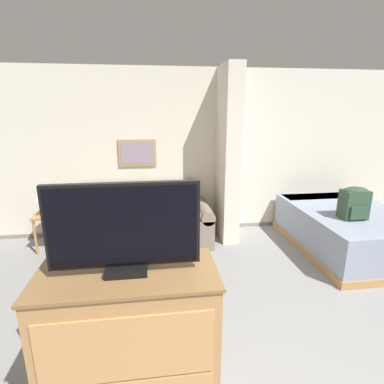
% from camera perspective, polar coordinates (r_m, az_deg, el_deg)
% --- Properties ---
extents(wall_back, '(7.52, 0.16, 2.60)m').
position_cam_1_polar(wall_back, '(4.97, 5.13, 7.48)').
color(wall_back, silver).
rests_on(wall_back, ground_plane).
extents(wall_partition_pillar, '(0.24, 0.70, 2.60)m').
position_cam_1_polar(wall_partition_pillar, '(4.59, 6.87, 6.87)').
color(wall_partition_pillar, silver).
rests_on(wall_partition_pillar, ground_plane).
extents(couch, '(2.17, 0.84, 0.88)m').
position_cam_1_polar(couch, '(4.63, -9.97, -5.68)').
color(couch, gray).
rests_on(couch, ground_plane).
extents(coffee_table, '(0.77, 0.43, 0.43)m').
position_cam_1_polar(coffee_table, '(3.71, -9.44, -10.31)').
color(coffee_table, '#B27F4C').
rests_on(coffee_table, ground_plane).
extents(side_table, '(0.40, 0.40, 0.54)m').
position_cam_1_polar(side_table, '(4.78, -25.34, -4.87)').
color(side_table, '#B27F4C').
rests_on(side_table, ground_plane).
extents(table_lamp, '(0.37, 0.37, 0.46)m').
position_cam_1_polar(table_lamp, '(4.66, -25.92, -0.06)').
color(table_lamp, tan).
rests_on(table_lamp, side_table).
extents(tv_dresser, '(1.08, 0.51, 1.03)m').
position_cam_1_polar(tv_dresser, '(2.18, -11.42, -26.64)').
color(tv_dresser, '#B27F4C').
rests_on(tv_dresser, ground_plane).
extents(tv, '(0.87, 0.16, 0.55)m').
position_cam_1_polar(tv, '(1.76, -12.77, -6.95)').
color(tv, black).
rests_on(tv, tv_dresser).
extents(bed, '(1.44, 1.98, 0.59)m').
position_cam_1_polar(bed, '(4.93, 27.46, -6.24)').
color(bed, '#B27F4C').
rests_on(bed, ground_plane).
extents(backpack, '(0.32, 0.25, 0.42)m').
position_cam_1_polar(backpack, '(4.41, 28.52, -1.74)').
color(backpack, '#2D4733').
rests_on(backpack, bed).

